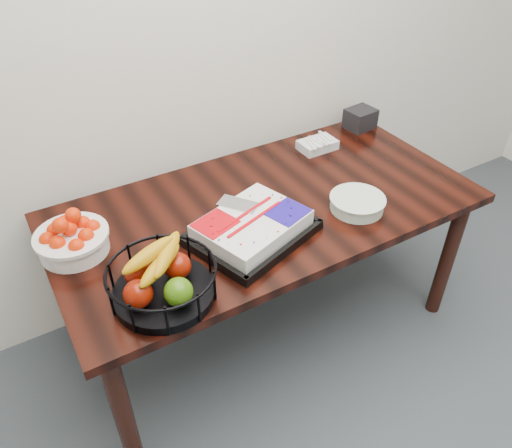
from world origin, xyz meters
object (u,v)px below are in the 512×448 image
plate_stack (357,203)px  table (266,220)px  napkin_box (360,119)px  tangerine_bowl (71,236)px  fruit_basket (162,279)px  cake_tray (252,227)px

plate_stack → table: bearing=144.2°
napkin_box → plate_stack: bearing=-130.8°
tangerine_bowl → fruit_basket: 0.44m
fruit_basket → tangerine_bowl: bearing=117.0°
fruit_basket → plate_stack: size_ratio=1.58×
cake_tray → plate_stack: size_ratio=2.33×
table → fruit_basket: bearing=-153.8°
plate_stack → tangerine_bowl: bearing=163.2°
cake_tray → napkin_box: (0.96, 0.51, 0.01)m
table → cake_tray: 0.26m
table → cake_tray: cake_tray is taller
tangerine_bowl → napkin_box: 1.60m
fruit_basket → napkin_box: bearing=24.7°
cake_tray → napkin_box: 1.09m
fruit_basket → table: bearing=26.2°
table → napkin_box: (0.80, 0.35, 0.14)m
tangerine_bowl → fruit_basket: bearing=-63.0°
cake_tray → napkin_box: napkin_box is taller
cake_tray → plate_stack: 0.47m
tangerine_bowl → napkin_box: bearing=8.8°
table → fruit_basket: fruit_basket is taller
table → napkin_box: napkin_box is taller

